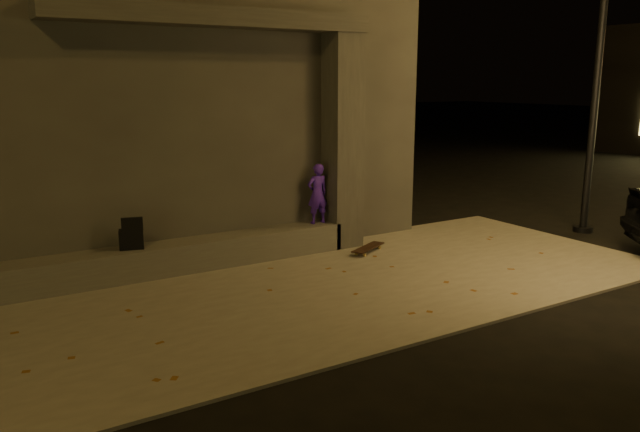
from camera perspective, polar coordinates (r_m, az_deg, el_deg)
ground at (r=7.23m, az=7.26°, el=-11.28°), size 120.00×120.00×0.00m
sidewalk at (r=8.75m, az=-0.99°, el=-6.76°), size 11.00×4.40×0.04m
building at (r=12.06m, az=-16.44°, el=10.52°), size 9.00×5.10×5.22m
ledge at (r=9.64m, az=-14.11°, el=-3.81°), size 6.00×0.55×0.45m
column at (r=10.71m, az=2.06°, el=6.73°), size 0.55×0.55×3.60m
canopy at (r=9.71m, az=-9.44°, el=17.48°), size 5.00×0.70×0.28m
skateboarder at (r=10.56m, az=-0.24°, el=2.06°), size 0.38×0.26×1.02m
backpack at (r=9.42m, az=-16.87°, el=-1.89°), size 0.39×0.30×0.48m
skateboard at (r=10.56m, az=4.43°, el=-2.92°), size 0.83×0.56×0.09m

